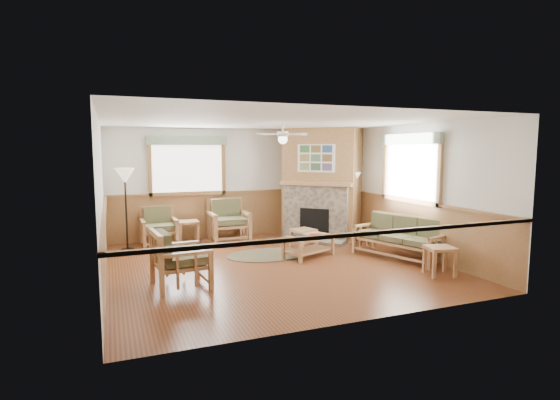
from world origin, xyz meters
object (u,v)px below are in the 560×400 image
object	(u,v)px
sofa	(399,237)
coffee_table	(309,247)
end_table_sofa	(440,261)
armchair_left	(181,258)
floor_lamp_right	(352,206)
armchair_back_right	(229,220)
armchair_back_left	(159,227)
footstool	(303,238)
end_table_chairs	(188,232)
floor_lamp_left	(126,209)

from	to	relation	value
sofa	coffee_table	world-z (taller)	sofa
end_table_sofa	coffee_table	bearing A→B (deg)	127.98
armchair_left	end_table_sofa	size ratio (longest dim) A/B	1.82
armchair_left	floor_lamp_right	distance (m)	4.92
end_table_sofa	floor_lamp_right	world-z (taller)	floor_lamp_right
armchair_back_right	end_table_sofa	world-z (taller)	armchair_back_right
armchair_back_left	footstool	distance (m)	3.31
armchair_back_right	end_table_chairs	world-z (taller)	armchair_back_right
floor_lamp_right	end_table_sofa	bearing A→B (deg)	-92.06
sofa	end_table_sofa	world-z (taller)	sofa
coffee_table	end_table_sofa	bearing A→B (deg)	-75.44
armchair_left	floor_lamp_left	world-z (taller)	floor_lamp_left
floor_lamp_left	sofa	bearing A→B (deg)	-27.96
footstool	sofa	bearing A→B (deg)	-49.28
end_table_chairs	floor_lamp_right	size ratio (longest dim) A/B	0.32
armchair_left	footstool	distance (m)	3.59
floor_lamp_left	armchair_back_left	bearing A→B (deg)	20.86
end_table_chairs	floor_lamp_left	distance (m)	1.52
sofa	armchair_back_right	bearing A→B (deg)	-155.63
footstool	armchair_back_right	bearing A→B (deg)	137.76
coffee_table	floor_lamp_right	distance (m)	2.12
sofa	armchair_left	distance (m)	4.42
floor_lamp_right	end_table_chairs	bearing A→B (deg)	163.47
armchair_back_left	footstool	bearing A→B (deg)	-25.34
floor_lamp_right	footstool	bearing A→B (deg)	-171.03
armchair_left	end_table_sofa	distance (m)	4.42
end_table_chairs	armchair_back_left	bearing A→B (deg)	177.73
armchair_back_right	floor_lamp_right	size ratio (longest dim) A/B	0.60
sofa	armchair_back_left	distance (m)	5.31
coffee_table	end_table_sofa	xyz separation A→B (m)	(1.57, -2.01, 0.04)
footstool	end_table_sofa	bearing A→B (deg)	-66.34
footstool	floor_lamp_right	world-z (taller)	floor_lamp_right
end_table_sofa	end_table_chairs	bearing A→B (deg)	130.51
sofa	armchair_left	world-z (taller)	armchair_left
armchair_left	coffee_table	world-z (taller)	armchair_left
armchair_left	footstool	bearing A→B (deg)	-62.91
armchair_left	floor_lamp_left	distance (m)	3.12
end_table_chairs	footstool	xyz separation A→B (m)	(2.35, -1.33, -0.06)
end_table_sofa	footstool	bearing A→B (deg)	113.66
armchair_back_left	end_table_chairs	world-z (taller)	armchair_back_left
armchair_back_right	coffee_table	bearing A→B (deg)	-62.74
sofa	end_table_chairs	xyz separation A→B (m)	(-3.74, 2.95, -0.15)
armchair_back_right	coffee_table	distance (m)	2.45
armchair_left	end_table_sofa	xyz separation A→B (m)	(4.30, -1.00, -0.21)
coffee_table	armchair_back_left	bearing A→B (deg)	116.80
footstool	armchair_back_left	bearing A→B (deg)	155.73
armchair_back_left	end_table_chairs	distance (m)	0.68
coffee_table	footstool	world-z (taller)	coffee_table
armchair_back_right	floor_lamp_left	distance (m)	2.36
armchair_back_right	footstool	size ratio (longest dim) A/B	2.13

